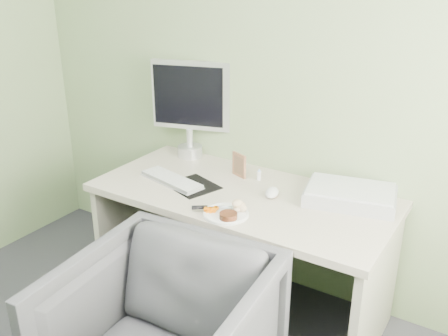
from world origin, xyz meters
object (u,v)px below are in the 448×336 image
Objects in this scene: plate at (226,214)px; scanner at (350,196)px; monitor at (191,104)px; desk at (241,223)px.

plate is 0.65m from scanner.
plate is at bearing -59.45° from monitor.
plate reaches higher than desk.
desk is at bearing -172.17° from scanner.
desk is 0.60m from scanner.
desk is 0.82m from monitor.
desk is 0.33m from plate.
monitor is (-0.55, 0.32, 0.52)m from desk.
monitor reaches higher than desk.
monitor is (-1.08, 0.12, 0.30)m from scanner.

